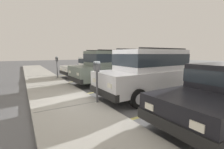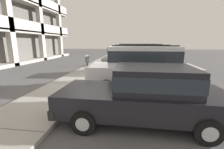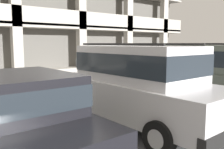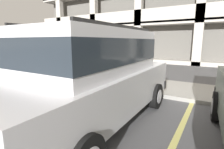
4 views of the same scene
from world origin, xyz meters
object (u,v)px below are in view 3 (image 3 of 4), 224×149
dark_hatchback (208,72)px  parking_meter_far (193,60)px  red_sedan (18,113)px  parking_meter_near (81,69)px  silver_suv (137,82)px

dark_hatchback → parking_meter_far: size_ratio=3.27×
red_sedan → parking_meter_near: 3.81m
silver_suv → parking_meter_near: 2.53m
silver_suv → dark_hatchback: (3.29, 0.02, 0.00)m
silver_suv → parking_meter_far: 6.90m
silver_suv → red_sedan: silver_suv is taller
dark_hatchback → red_sedan: bearing=175.9°
parking_meter_far → red_sedan: bearing=-164.8°
dark_hatchback → parking_meter_far: (3.11, 2.55, 0.15)m
dark_hatchback → parking_meter_near: 4.13m
red_sedan → parking_meter_near: (2.88, 2.47, 0.37)m
silver_suv → red_sedan: 2.89m
silver_suv → parking_meter_near: silver_suv is taller
silver_suv → parking_meter_near: size_ratio=3.33×
dark_hatchback → parking_meter_near: (-3.28, 2.50, 0.11)m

